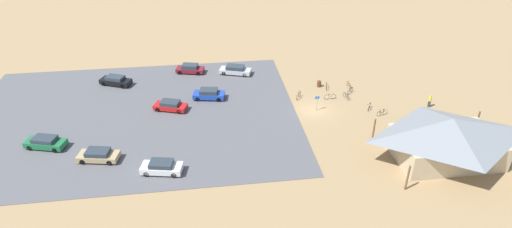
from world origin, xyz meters
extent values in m
plane|color=#9E7F56|center=(0.00, 0.00, 0.00)|extent=(160.00, 160.00, 0.00)
cube|color=#56565B|center=(23.57, -1.75, 0.03)|extent=(42.13, 31.04, 0.05)
cube|color=#C6B28E|center=(-11.39, 12.24, 1.44)|extent=(10.77, 6.71, 2.89)
pyramid|color=gray|center=(-11.39, 12.24, 3.97)|extent=(13.21, 9.15, 2.16)
cylinder|color=brown|center=(-17.81, 7.84, 1.44)|extent=(0.20, 0.20, 2.89)
cylinder|color=brown|center=(-4.97, 7.84, 1.44)|extent=(0.20, 0.20, 2.89)
cylinder|color=brown|center=(-4.97, 16.63, 1.44)|extent=(0.20, 0.20, 2.89)
cylinder|color=brown|center=(-2.46, -6.62, 0.45)|extent=(0.60, 0.60, 0.90)
cylinder|color=#99999E|center=(-0.30, 0.11, 1.10)|extent=(0.08, 0.08, 2.20)
cube|color=#1959B2|center=(-0.30, 0.11, 1.90)|extent=(0.56, 0.04, 0.40)
torus|color=black|center=(-5.87, -3.59, 0.35)|extent=(0.50, 0.53, 0.69)
torus|color=black|center=(-6.63, -4.39, 0.35)|extent=(0.50, 0.53, 0.69)
cylinder|color=#722D9E|center=(-6.25, -3.99, 0.46)|extent=(0.72, 0.76, 0.04)
cylinder|color=#722D9E|center=(-6.11, -3.85, 0.56)|extent=(0.04, 0.04, 0.44)
cube|color=black|center=(-6.11, -3.85, 0.78)|extent=(0.20, 0.20, 0.05)
cylinder|color=#722D9E|center=(-6.55, -4.31, 0.57)|extent=(0.04, 0.04, 0.44)
cylinder|color=black|center=(-6.55, -4.31, 0.79)|extent=(0.37, 0.35, 0.03)
torus|color=black|center=(1.58, -3.03, 0.38)|extent=(0.42, 0.67, 0.76)
torus|color=black|center=(1.03, -3.96, 0.38)|extent=(0.42, 0.67, 0.76)
cylinder|color=red|center=(1.30, -3.49, 0.50)|extent=(0.54, 0.88, 0.04)
cylinder|color=red|center=(1.40, -3.33, 0.62)|extent=(0.04, 0.04, 0.49)
cube|color=black|center=(1.40, -3.33, 0.87)|extent=(0.17, 0.21, 0.05)
cylinder|color=red|center=(1.08, -3.87, 0.64)|extent=(0.04, 0.04, 0.51)
cylinder|color=black|center=(1.08, -3.87, 0.89)|extent=(0.43, 0.27, 0.03)
torus|color=black|center=(-3.48, -6.34, 0.37)|extent=(0.22, 0.73, 0.74)
torus|color=black|center=(-3.21, -5.29, 0.37)|extent=(0.22, 0.73, 0.74)
cylinder|color=yellow|center=(-3.34, -5.82, 0.49)|extent=(0.28, 0.98, 0.04)
cylinder|color=yellow|center=(-3.39, -6.01, 0.59)|extent=(0.04, 0.04, 0.45)
cube|color=black|center=(-3.39, -6.01, 0.82)|extent=(0.13, 0.21, 0.05)
cylinder|color=yellow|center=(-3.23, -5.40, 0.63)|extent=(0.04, 0.04, 0.52)
cylinder|color=black|center=(-3.23, -5.40, 0.89)|extent=(0.47, 0.15, 0.03)
torus|color=black|center=(-8.78, 2.39, 0.36)|extent=(0.70, 0.24, 0.72)
torus|color=black|center=(-7.86, 2.65, 0.36)|extent=(0.70, 0.24, 0.72)
cylinder|color=black|center=(-8.32, 2.52, 0.48)|extent=(0.86, 0.28, 0.04)
cylinder|color=black|center=(-8.49, 2.47, 0.60)|extent=(0.04, 0.04, 0.47)
cube|color=black|center=(-8.49, 2.47, 0.83)|extent=(0.21, 0.13, 0.05)
cylinder|color=black|center=(-7.95, 2.63, 0.61)|extent=(0.04, 0.04, 0.50)
cylinder|color=black|center=(-7.95, 2.63, 0.86)|extent=(0.16, 0.47, 0.03)
torus|color=black|center=(-2.46, -2.63, 0.37)|extent=(0.75, 0.05, 0.75)
torus|color=black|center=(-3.43, -2.63, 0.37)|extent=(0.75, 0.05, 0.75)
cylinder|color=#B7B7BC|center=(-2.94, -2.63, 0.50)|extent=(0.89, 0.04, 0.04)
cylinder|color=#B7B7BC|center=(-2.77, -2.63, 0.59)|extent=(0.04, 0.04, 0.43)
cube|color=black|center=(-2.77, -2.63, 0.80)|extent=(0.20, 0.08, 0.05)
cylinder|color=#B7B7BC|center=(-3.33, -2.63, 0.62)|extent=(0.04, 0.04, 0.49)
cylinder|color=black|center=(-3.33, -2.63, 0.86)|extent=(0.04, 0.48, 0.03)
torus|color=black|center=(-7.54, 0.34, 0.37)|extent=(0.43, 0.66, 0.75)
torus|color=black|center=(-7.04, 1.15, 0.37)|extent=(0.43, 0.66, 0.75)
cylinder|color=silver|center=(-7.29, 0.75, 0.50)|extent=(0.49, 0.76, 0.04)
cylinder|color=silver|center=(-7.38, 0.60, 0.58)|extent=(0.04, 0.04, 0.41)
cube|color=black|center=(-7.38, 0.60, 0.78)|extent=(0.17, 0.21, 0.05)
cylinder|color=silver|center=(-7.09, 1.07, 0.60)|extent=(0.04, 0.04, 0.46)
cylinder|color=black|center=(-7.09, 1.07, 0.84)|extent=(0.43, 0.28, 0.03)
torus|color=black|center=(-5.13, -3.05, 0.34)|extent=(0.18, 0.68, 0.69)
torus|color=black|center=(-5.32, -2.10, 0.34)|extent=(0.18, 0.68, 0.69)
cylinder|color=#197A7F|center=(-5.22, -2.57, 0.46)|extent=(0.22, 0.88, 0.04)
cylinder|color=#197A7F|center=(-5.19, -2.74, 0.54)|extent=(0.04, 0.04, 0.39)
cube|color=black|center=(-5.19, -2.74, 0.74)|extent=(0.12, 0.21, 0.05)
cylinder|color=#197A7F|center=(-5.30, -2.20, 0.59)|extent=(0.04, 0.04, 0.49)
cylinder|color=black|center=(-5.30, -2.20, 0.84)|extent=(0.48, 0.13, 0.03)
torus|color=black|center=(-6.73, -5.32, 0.32)|extent=(0.06, 0.65, 0.65)
torus|color=black|center=(-6.70, -6.33, 0.32)|extent=(0.06, 0.65, 0.65)
cylinder|color=orange|center=(-6.71, -5.82, 0.43)|extent=(0.06, 0.94, 0.04)
cylinder|color=orange|center=(-6.72, -5.64, 0.51)|extent=(0.04, 0.04, 0.37)
cube|color=black|center=(-6.72, -5.64, 0.70)|extent=(0.09, 0.20, 0.05)
cylinder|color=orange|center=(-6.70, -6.23, 0.54)|extent=(0.04, 0.04, 0.43)
cylinder|color=black|center=(-6.70, -6.23, 0.75)|extent=(0.48, 0.05, 0.03)
cube|color=#1E42B2|center=(13.59, -4.95, 0.61)|extent=(4.51, 2.57, 0.67)
cube|color=#2D3842|center=(13.59, -4.95, 1.22)|extent=(2.63, 2.01, 0.55)
cylinder|color=black|center=(15.16, -4.42, 0.37)|extent=(0.67, 0.33, 0.64)
cylinder|color=black|center=(14.87, -6.00, 0.37)|extent=(0.67, 0.33, 0.64)
cylinder|color=black|center=(12.32, -3.90, 0.37)|extent=(0.67, 0.33, 0.64)
cylinder|color=black|center=(12.03, -5.48, 0.37)|extent=(0.67, 0.33, 0.64)
cube|color=white|center=(19.08, 10.73, 0.60)|extent=(4.50, 2.57, 0.66)
cube|color=#2D3842|center=(19.08, 10.73, 1.18)|extent=(2.63, 1.99, 0.48)
cylinder|color=black|center=(20.64, 11.20, 0.37)|extent=(0.67, 0.34, 0.64)
cylinder|color=black|center=(20.33, 9.68, 0.37)|extent=(0.67, 0.34, 0.64)
cylinder|color=black|center=(17.82, 11.77, 0.37)|extent=(0.67, 0.34, 0.64)
cylinder|color=black|center=(17.51, 10.25, 0.37)|extent=(0.67, 0.34, 0.64)
cube|color=maroon|center=(16.16, -13.90, 0.57)|extent=(4.52, 2.69, 0.60)
cube|color=#2D3842|center=(16.16, -13.90, 1.16)|extent=(2.66, 2.05, 0.58)
cylinder|color=black|center=(17.74, -13.48, 0.37)|extent=(0.67, 0.36, 0.64)
cylinder|color=black|center=(17.38, -14.98, 0.37)|extent=(0.67, 0.36, 0.64)
cylinder|color=black|center=(14.94, -12.82, 0.37)|extent=(0.67, 0.36, 0.64)
cylinder|color=black|center=(14.59, -14.32, 0.37)|extent=(0.67, 0.36, 0.64)
cube|color=tan|center=(26.01, 7.64, 0.57)|extent=(4.59, 2.61, 0.59)
cube|color=#2D3842|center=(26.01, 7.64, 1.11)|extent=(2.68, 2.04, 0.50)
cylinder|color=black|center=(27.60, 8.16, 0.37)|extent=(0.67, 0.34, 0.64)
cylinder|color=black|center=(27.30, 6.58, 0.37)|extent=(0.67, 0.34, 0.64)
cylinder|color=black|center=(24.71, 8.71, 0.37)|extent=(0.67, 0.34, 0.64)
cylinder|color=black|center=(24.41, 7.12, 0.37)|extent=(0.67, 0.34, 0.64)
cube|color=black|center=(26.97, -11.10, 0.61)|extent=(4.84, 3.40, 0.68)
cube|color=#2D3842|center=(26.97, -11.10, 1.19)|extent=(2.93, 2.42, 0.48)
cylinder|color=black|center=(28.69, -10.99, 0.37)|extent=(0.67, 0.45, 0.64)
cylinder|color=black|center=(28.08, -12.41, 0.37)|extent=(0.67, 0.45, 0.64)
cylinder|color=black|center=(25.87, -9.79, 0.37)|extent=(0.67, 0.45, 0.64)
cylinder|color=black|center=(25.26, -11.21, 0.37)|extent=(0.67, 0.45, 0.64)
cube|color=#1E6B3D|center=(32.40, 4.33, 0.61)|extent=(4.81, 2.95, 0.67)
cube|color=#2D3842|center=(32.40, 4.33, 1.18)|extent=(2.85, 2.21, 0.47)
cylinder|color=black|center=(34.08, 4.67, 0.37)|extent=(0.68, 0.39, 0.64)
cylinder|color=black|center=(33.65, 3.16, 0.37)|extent=(0.68, 0.39, 0.64)
cylinder|color=black|center=(31.15, 5.50, 0.37)|extent=(0.68, 0.39, 0.64)
cylinder|color=black|center=(30.72, 3.99, 0.37)|extent=(0.68, 0.39, 0.64)
cube|color=#BCBCC1|center=(9.25, -12.51, 0.58)|extent=(5.12, 3.27, 0.61)
cube|color=#2D3842|center=(9.25, -12.51, 1.16)|extent=(3.06, 2.39, 0.56)
cylinder|color=black|center=(11.05, -12.27, 0.37)|extent=(0.68, 0.41, 0.64)
cylinder|color=black|center=(10.53, -13.80, 0.37)|extent=(0.68, 0.41, 0.64)
cylinder|color=black|center=(7.96, -11.23, 0.37)|extent=(0.68, 0.41, 0.64)
cylinder|color=black|center=(7.45, -12.76, 0.37)|extent=(0.68, 0.41, 0.64)
cube|color=red|center=(18.72, -2.49, 0.56)|extent=(4.59, 3.04, 0.57)
cube|color=#2D3842|center=(18.72, -2.49, 1.10)|extent=(2.75, 2.24, 0.51)
cylinder|color=black|center=(20.34, -2.22, 0.37)|extent=(0.68, 0.41, 0.64)
cylinder|color=black|center=(19.84, -3.69, 0.37)|extent=(0.68, 0.41, 0.64)
cylinder|color=black|center=(17.60, -1.29, 0.37)|extent=(0.68, 0.41, 0.64)
cylinder|color=black|center=(17.11, -2.76, 0.37)|extent=(0.68, 0.41, 0.64)
cube|color=#2D3347|center=(-15.44, 1.19, 0.43)|extent=(0.40, 0.39, 0.87)
cylinder|color=yellow|center=(-15.44, 1.19, 1.21)|extent=(0.36, 0.36, 0.69)
sphere|color=tan|center=(-15.44, 1.19, 1.68)|extent=(0.24, 0.24, 0.24)
camera|label=1|loc=(14.01, 46.29, 27.42)|focal=29.29mm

